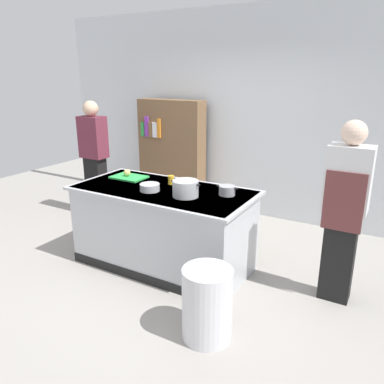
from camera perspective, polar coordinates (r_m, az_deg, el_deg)
name	(u,v)px	position (r m, az deg, el deg)	size (l,w,h in m)	color
ground_plane	(165,264)	(4.44, -4.16, -10.71)	(10.00, 10.00, 0.00)	#9E9991
back_wall	(241,114)	(5.79, 7.43, 11.50)	(6.40, 0.12, 3.00)	silver
counter_island	(164,226)	(4.24, -4.30, -5.16)	(1.98, 0.98, 0.90)	#B7BABF
cutting_board	(129,177)	(4.56, -9.49, 2.22)	(0.40, 0.28, 0.02)	green
onion	(127,173)	(4.57, -9.76, 2.87)	(0.08, 0.08, 0.08)	tan
stock_pot	(186,188)	(3.81, -0.98, 0.54)	(0.33, 0.26, 0.17)	#B7BABF
sauce_pan	(227,190)	(3.88, 5.29, 0.24)	(0.23, 0.17, 0.10)	#99999E
mixing_bowl	(150,187)	(4.03, -6.38, 0.70)	(0.21, 0.21, 0.08)	#B7BABF
juice_cup	(171,180)	(4.24, -3.17, 1.83)	(0.07, 0.07, 0.10)	yellow
trash_bin	(207,304)	(3.20, 2.30, -16.48)	(0.41, 0.41, 0.62)	silver
person_chef	(344,209)	(3.70, 21.96, -2.44)	(0.38, 0.25, 1.72)	black
person_guest	(94,157)	(5.79, -14.49, 5.18)	(0.38, 0.24, 1.72)	black
bookshelf	(172,154)	(6.12, -3.10, 5.80)	(1.10, 0.31, 1.70)	brown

